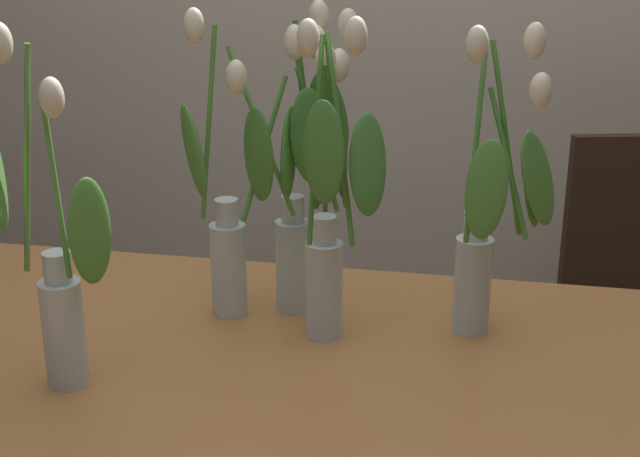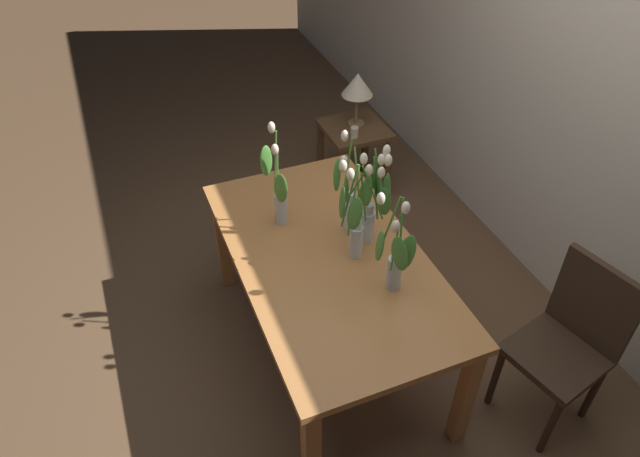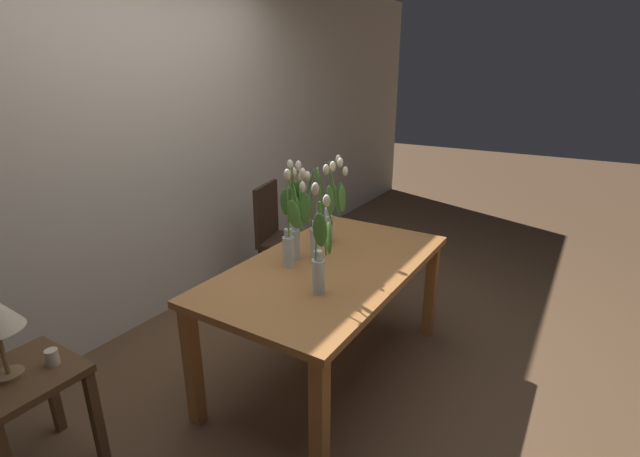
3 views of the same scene
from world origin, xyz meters
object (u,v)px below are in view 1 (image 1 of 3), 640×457
(dining_table, at_px, (286,410))
(tulip_vase_1, at_px, (491,231))
(tulip_vase_2, at_px, (233,223))
(tulip_vase_0, at_px, (56,282))
(tulip_vase_4, at_px, (328,206))
(tulip_vase_3, at_px, (301,196))

(dining_table, distance_m, tulip_vase_1, 0.48)
(tulip_vase_1, xyz_separation_m, tulip_vase_2, (-0.47, 0.00, -0.02))
(tulip_vase_0, bearing_deg, tulip_vase_2, 58.03)
(tulip_vase_0, relative_size, tulip_vase_1, 1.03)
(tulip_vase_0, relative_size, tulip_vase_4, 1.00)
(tulip_vase_2, xyz_separation_m, tulip_vase_3, (0.12, 0.05, 0.04))
(dining_table, relative_size, tulip_vase_2, 2.76)
(tulip_vase_2, height_order, tulip_vase_3, tulip_vase_3)
(dining_table, height_order, tulip_vase_2, tulip_vase_2)
(tulip_vase_0, xyz_separation_m, tulip_vase_4, (0.38, 0.27, 0.06))
(tulip_vase_0, xyz_separation_m, tulip_vase_2, (0.20, 0.31, 0.00))
(tulip_vase_1, distance_m, tulip_vase_4, 0.29)
(dining_table, distance_m, tulip_vase_3, 0.40)
(dining_table, height_order, tulip_vase_3, tulip_vase_3)
(tulip_vase_2, xyz_separation_m, tulip_vase_4, (0.19, -0.05, 0.06))
(tulip_vase_3, bearing_deg, tulip_vase_4, -55.11)
(tulip_vase_0, distance_m, tulip_vase_4, 0.47)
(tulip_vase_3, bearing_deg, dining_table, -85.02)
(tulip_vase_4, bearing_deg, tulip_vase_0, -145.25)
(dining_table, height_order, tulip_vase_1, tulip_vase_1)
(dining_table, xyz_separation_m, tulip_vase_2, (-0.14, 0.17, 0.28))
(tulip_vase_1, xyz_separation_m, tulip_vase_4, (-0.28, -0.05, 0.04))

